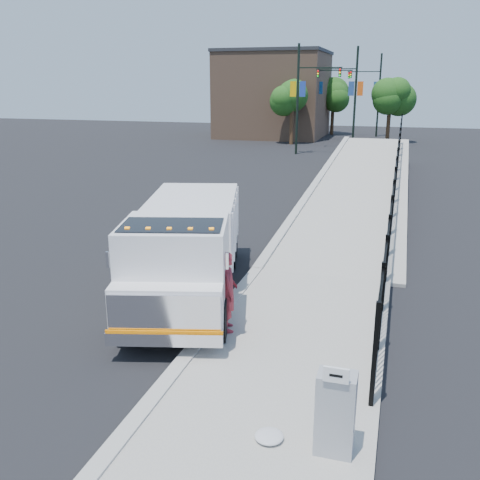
# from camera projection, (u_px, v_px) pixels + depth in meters

# --- Properties ---
(ground) EXTENTS (120.00, 120.00, 0.00)m
(ground) POSITION_uv_depth(u_px,v_px,m) (210.00, 332.00, 11.70)
(ground) COLOR black
(ground) RESTS_ON ground
(sidewalk) EXTENTS (3.55, 12.00, 0.12)m
(sidewalk) POSITION_uv_depth(u_px,v_px,m) (275.00, 392.00, 9.32)
(sidewalk) COLOR #9E998E
(sidewalk) RESTS_ON ground
(curb) EXTENTS (0.30, 12.00, 0.16)m
(curb) POSITION_uv_depth(u_px,v_px,m) (173.00, 375.00, 9.84)
(curb) COLOR #ADAAA3
(curb) RESTS_ON ground
(ramp) EXTENTS (3.95, 24.06, 3.19)m
(ramp) POSITION_uv_depth(u_px,v_px,m) (364.00, 196.00, 25.81)
(ramp) COLOR #9E998E
(ramp) RESTS_ON ground
(iron_fence) EXTENTS (0.10, 28.00, 1.80)m
(iron_fence) POSITION_uv_depth(u_px,v_px,m) (394.00, 195.00, 21.49)
(iron_fence) COLOR black
(iron_fence) RESTS_ON ground
(truck) EXTENTS (4.04, 7.53, 2.46)m
(truck) POSITION_uv_depth(u_px,v_px,m) (186.00, 244.00, 13.30)
(truck) COLOR black
(truck) RESTS_ON ground
(worker) EXTENTS (0.65, 0.76, 1.76)m
(worker) POSITION_uv_depth(u_px,v_px,m) (228.00, 291.00, 11.33)
(worker) COLOR maroon
(worker) RESTS_ON sidewalk
(utility_cabinet) EXTENTS (0.55, 0.40, 1.25)m
(utility_cabinet) POSITION_uv_depth(u_px,v_px,m) (335.00, 413.00, 7.58)
(utility_cabinet) COLOR gray
(utility_cabinet) RESTS_ON sidewalk
(arrow_sign) EXTENTS (0.35, 0.04, 0.22)m
(arrow_sign) POSITION_uv_depth(u_px,v_px,m) (336.00, 375.00, 7.17)
(arrow_sign) COLOR white
(arrow_sign) RESTS_ON utility_cabinet
(debris) EXTENTS (0.44, 0.44, 0.11)m
(debris) POSITION_uv_depth(u_px,v_px,m) (269.00, 436.00, 7.99)
(debris) COLOR silver
(debris) RESTS_ON sidewalk
(light_pole_0) EXTENTS (3.77, 0.22, 8.00)m
(light_pole_0) POSITION_uv_depth(u_px,v_px,m) (302.00, 95.00, 39.59)
(light_pole_0) COLOR black
(light_pole_0) RESTS_ON ground
(light_pole_1) EXTENTS (3.78, 0.22, 8.00)m
(light_pole_1) POSITION_uv_depth(u_px,v_px,m) (351.00, 94.00, 42.58)
(light_pole_1) COLOR black
(light_pole_1) RESTS_ON ground
(light_pole_2) EXTENTS (3.77, 0.22, 8.00)m
(light_pole_2) POSITION_uv_depth(u_px,v_px,m) (320.00, 93.00, 48.96)
(light_pole_2) COLOR black
(light_pole_2) RESTS_ON ground
(light_pole_3) EXTENTS (3.78, 0.22, 8.00)m
(light_pole_3) POSITION_uv_depth(u_px,v_px,m) (376.00, 92.00, 52.98)
(light_pole_3) COLOR black
(light_pole_3) RESTS_ON ground
(tree_0) EXTENTS (2.80, 2.80, 5.40)m
(tree_0) POSITION_uv_depth(u_px,v_px,m) (292.00, 98.00, 46.22)
(tree_0) COLOR #382314
(tree_0) RESTS_ON ground
(tree_1) EXTENTS (2.70, 2.70, 5.35)m
(tree_1) POSITION_uv_depth(u_px,v_px,m) (390.00, 98.00, 47.27)
(tree_1) COLOR #382314
(tree_1) RESTS_ON ground
(tree_2) EXTENTS (3.19, 3.19, 5.60)m
(tree_2) POSITION_uv_depth(u_px,v_px,m) (333.00, 96.00, 55.28)
(tree_2) COLOR #382314
(tree_2) RESTS_ON ground
(building) EXTENTS (10.00, 10.00, 8.00)m
(building) POSITION_uv_depth(u_px,v_px,m) (274.00, 96.00, 53.47)
(building) COLOR #8C664C
(building) RESTS_ON ground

